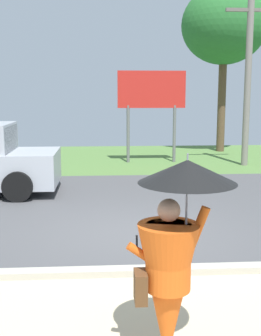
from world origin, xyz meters
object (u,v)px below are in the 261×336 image
monk_pedestrian (172,262)px  utility_pole (248,77)px  tree_center_back (224,26)px  roadside_billboard (152,96)px

monk_pedestrian → utility_pole: 13.04m
monk_pedestrian → utility_pole: utility_pole is taller
tree_center_back → monk_pedestrian: bearing=-106.8°
monk_pedestrian → tree_center_back: bearing=60.2°
roadside_billboard → tree_center_back: tree_center_back is taller
roadside_billboard → tree_center_back: bearing=40.4°
utility_pole → monk_pedestrian: bearing=-111.3°
utility_pole → tree_center_back: bearing=87.7°
utility_pole → roadside_billboard: utility_pole is taller
monk_pedestrian → utility_pole: bearing=55.7°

